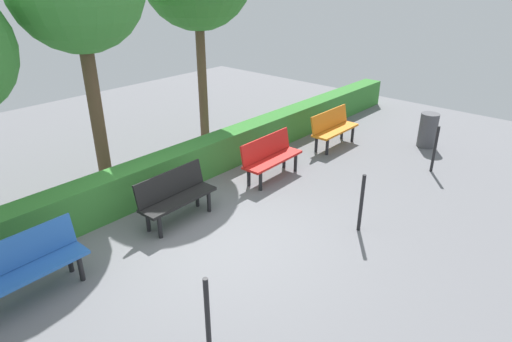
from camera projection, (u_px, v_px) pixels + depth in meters
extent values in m
plane|color=slate|center=(213.00, 237.00, 7.00)|extent=(19.25, 19.25, 0.00)
cube|color=orange|center=(336.00, 130.00, 10.39)|extent=(1.44, 0.42, 0.05)
cube|color=orange|center=(330.00, 119.00, 10.41)|extent=(1.44, 0.13, 0.42)
cylinder|color=black|center=(353.00, 134.00, 10.78)|extent=(0.07, 0.07, 0.39)
cylinder|color=black|center=(342.00, 131.00, 10.96)|extent=(0.07, 0.07, 0.39)
cylinder|color=black|center=(327.00, 147.00, 10.01)|extent=(0.07, 0.07, 0.39)
cylinder|color=black|center=(316.00, 144.00, 10.19)|extent=(0.07, 0.07, 0.39)
cube|color=red|center=(273.00, 160.00, 8.79)|extent=(1.47, 0.45, 0.05)
cube|color=red|center=(266.00, 146.00, 8.80)|extent=(1.46, 0.15, 0.42)
cylinder|color=black|center=(296.00, 163.00, 9.19)|extent=(0.07, 0.07, 0.39)
cylinder|color=black|center=(284.00, 159.00, 9.37)|extent=(0.07, 0.07, 0.39)
cylinder|color=black|center=(261.00, 181.00, 8.39)|extent=(0.07, 0.07, 0.39)
cylinder|color=black|center=(249.00, 177.00, 8.57)|extent=(0.07, 0.07, 0.39)
cube|color=black|center=(179.00, 199.00, 7.27)|extent=(1.40, 0.46, 0.05)
cube|color=black|center=(170.00, 183.00, 7.28)|extent=(1.39, 0.16, 0.42)
cylinder|color=black|center=(209.00, 202.00, 7.65)|extent=(0.07, 0.07, 0.39)
cylinder|color=black|center=(197.00, 196.00, 7.83)|extent=(0.07, 0.07, 0.39)
cylinder|color=black|center=(160.00, 227.00, 6.90)|extent=(0.07, 0.07, 0.39)
cylinder|color=black|center=(148.00, 221.00, 7.07)|extent=(0.07, 0.07, 0.39)
cube|color=blue|center=(25.00, 273.00, 5.50)|extent=(1.59, 0.45, 0.05)
cube|color=blue|center=(14.00, 252.00, 5.51)|extent=(1.58, 0.15, 0.42)
cylinder|color=black|center=(81.00, 268.00, 5.94)|extent=(0.07, 0.07, 0.39)
cylinder|color=black|center=(70.00, 260.00, 6.12)|extent=(0.07, 0.07, 0.39)
cube|color=#387F33|center=(188.00, 164.00, 8.70)|extent=(15.25, 0.51, 0.74)
cylinder|color=brown|center=(202.00, 79.00, 10.27)|extent=(0.21, 0.21, 3.12)
cylinder|color=brown|center=(96.00, 110.00, 8.22)|extent=(0.25, 0.25, 2.99)
cylinder|color=black|center=(435.00, 149.00, 9.06)|extent=(0.06, 0.06, 1.00)
cylinder|color=black|center=(361.00, 203.00, 6.98)|extent=(0.06, 0.06, 1.00)
cylinder|color=black|center=(207.00, 316.00, 4.71)|extent=(0.06, 0.06, 1.00)
cylinder|color=#4C4C51|center=(428.00, 130.00, 10.41)|extent=(0.42, 0.42, 0.82)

